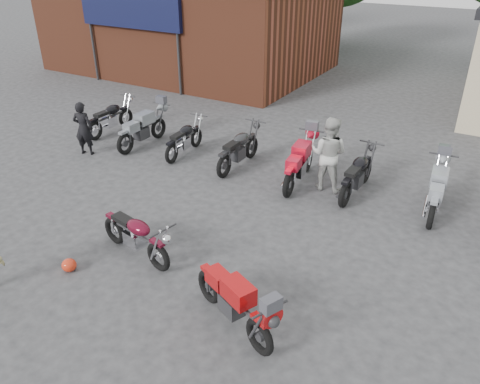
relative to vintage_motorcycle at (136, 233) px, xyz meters
The scene contains 14 objects.
ground 1.17m from the vintage_motorcycle, 37.12° to the right, with size 90.00×90.00×0.00m, color #2F2F31.
brick_building 15.74m from the vintage_motorcycle, 121.43° to the left, with size 12.00×8.00×4.00m, color brown.
vintage_motorcycle is the anchor object (origin of this frame).
sportbike 2.68m from the vintage_motorcycle, 14.27° to the right, with size 1.94×0.64×1.12m, color #B50F11, non-canonical shape.
helmet 1.35m from the vintage_motorcycle, 129.16° to the right, with size 0.28×0.28×0.25m, color red.
person_dark 5.64m from the vintage_motorcycle, 146.27° to the left, with size 0.57×0.37×1.55m, color black.
person_light 5.08m from the vintage_motorcycle, 65.26° to the left, with size 0.90×0.70×1.86m, color #B1B1AD.
row_bike_0 7.09m from the vintage_motorcycle, 137.81° to the left, with size 1.94×0.64×1.12m, color black, non-canonical shape.
row_bike_1 5.76m from the vintage_motorcycle, 129.39° to the left, with size 2.05×0.68×1.19m, color gray, non-canonical shape.
row_bike_2 5.03m from the vintage_motorcycle, 115.61° to the left, with size 1.82×0.60×1.06m, color black, non-canonical shape.
row_bike_3 4.62m from the vintage_motorcycle, 94.96° to the left, with size 2.02×0.67×1.17m, color #262629, non-canonical shape.
row_bike_4 4.74m from the vintage_motorcycle, 72.65° to the left, with size 2.14×0.70×1.24m, color red, non-canonical shape.
row_bike_5 5.50m from the vintage_motorcycle, 58.68° to the left, with size 2.00×0.66×1.16m, color black, non-canonical shape.
row_bike_6 6.66m from the vintage_motorcycle, 45.55° to the left, with size 2.04×0.67×1.19m, color #91969F, non-canonical shape.
Camera 1 is at (4.70, -4.85, 5.49)m, focal length 35.00 mm.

